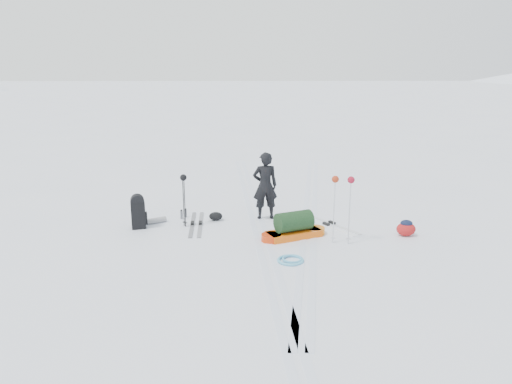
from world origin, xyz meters
The scene contains 13 objects.
ground centered at (0.00, 0.00, 0.00)m, with size 200.00×200.00×0.00m, color white.
ski_tracks centered at (0.61, 0.88, 0.00)m, with size 3.38×17.97×0.01m.
skier centered at (0.14, 1.32, 0.87)m, with size 0.64×0.42×1.75m, color black.
pulk_sled centered at (0.75, -0.15, 0.24)m, with size 1.67×1.08×0.62m.
expedition_rucksack centered at (-2.93, 0.61, 0.39)m, with size 0.80×0.74×0.85m.
ski_poles_black centered at (-1.87, 0.70, 1.08)m, with size 0.16×0.17×1.32m.
ski_poles_silver centered at (1.77, -0.56, 1.30)m, with size 0.49×0.22×1.55m.
touring_skis_grey centered at (-1.60, 0.82, 0.02)m, with size 0.40×2.02×0.07m.
touring_skis_white centered at (1.72, 0.74, 0.02)m, with size 1.34×1.81×0.07m.
rope_coil centered at (0.57, -1.59, 0.03)m, with size 0.71×0.71×0.07m.
small_daypack centered at (3.39, -0.08, 0.19)m, with size 0.51×0.43×0.38m.
thermos_pair centered at (-1.99, 1.38, 0.12)m, with size 0.16×0.24×0.25m.
stuff_sack centered at (-1.14, 1.17, 0.11)m, with size 0.37×0.29×0.22m.
Camera 1 is at (-0.31, -11.07, 3.94)m, focal length 35.00 mm.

